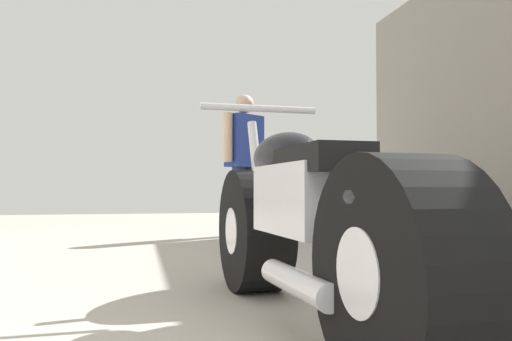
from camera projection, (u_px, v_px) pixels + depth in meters
name	position (u px, v px, depth m)	size (l,w,h in m)	color
ground_plane	(261.00, 277.00, 3.42)	(17.81, 17.81, 0.00)	#A8A399
motorcycle_maroon_cruiser	(307.00, 225.00, 2.19)	(0.65, 2.20, 1.02)	black
motorcycle_black_naked	(378.00, 213.00, 4.62)	(0.69, 1.86, 0.87)	black
mechanic_in_blue	(244.00, 156.00, 6.48)	(0.62, 0.49, 1.71)	#2D3851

